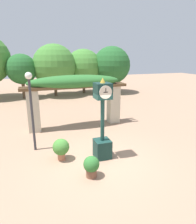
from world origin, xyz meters
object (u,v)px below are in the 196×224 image
Objects in this scene: pedestal_clock at (102,124)px; potted_plant_near_left at (91,166)px; lamp_post at (31,100)px; potted_plant_near_right at (61,148)px.

pedestal_clock is 1.64m from potted_plant_near_left.
potted_plant_near_left is 0.22× the size of lamp_post.
lamp_post is (-2.42, 1.51, 0.76)m from pedestal_clock.
pedestal_clock is 0.96× the size of lamp_post.
lamp_post is at bearing 148.01° from pedestal_clock.
potted_plant_near_right is (-1.52, 0.33, -0.85)m from pedestal_clock.
potted_plant_near_left is 3.52m from lamp_post.
lamp_post is at bearing 122.20° from potted_plant_near_left.
lamp_post reaches higher than potted_plant_near_right.
potted_plant_near_left is (-0.78, -1.09, -0.95)m from pedestal_clock.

